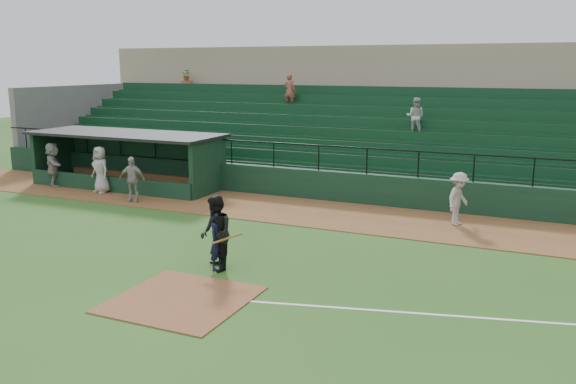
% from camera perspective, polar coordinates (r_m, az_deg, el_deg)
% --- Properties ---
extents(ground, '(90.00, 90.00, 0.00)m').
position_cam_1_polar(ground, '(15.02, -7.98, -8.89)').
color(ground, '#29531B').
rests_on(ground, ground).
extents(warning_track, '(40.00, 4.00, 0.03)m').
position_cam_1_polar(warning_track, '(21.87, 3.24, -2.05)').
color(warning_track, brown).
rests_on(warning_track, ground).
extents(home_plate_dirt, '(3.00, 3.00, 0.03)m').
position_cam_1_polar(home_plate_dirt, '(14.24, -10.15, -10.09)').
color(home_plate_dirt, brown).
rests_on(home_plate_dirt, ground).
extents(foul_line, '(17.49, 4.44, 0.01)m').
position_cam_1_polar(foul_line, '(14.06, 24.53, -11.38)').
color(foul_line, white).
rests_on(foul_line, ground).
extents(stadium_structure, '(38.00, 13.08, 6.40)m').
position_cam_1_polar(stadium_structure, '(29.43, 9.28, 5.98)').
color(stadium_structure, black).
rests_on(stadium_structure, ground).
extents(dugout, '(8.90, 3.20, 2.42)m').
position_cam_1_polar(dugout, '(27.81, -14.62, 3.38)').
color(dugout, black).
rests_on(dugout, ground).
extents(batter_at_plate, '(0.99, 0.66, 1.61)m').
position_cam_1_polar(batter_at_plate, '(15.90, -6.75, -4.60)').
color(batter_at_plate, black).
rests_on(batter_at_plate, ground).
extents(umpire, '(1.23, 1.24, 2.01)m').
position_cam_1_polar(umpire, '(15.80, -6.92, -3.95)').
color(umpire, black).
rests_on(umpire, ground).
extents(runner, '(0.98, 1.31, 1.80)m').
position_cam_1_polar(runner, '(20.85, 16.00, -0.63)').
color(runner, '#AAA39F').
rests_on(runner, warning_track).
extents(dugout_player_a, '(1.13, 0.73, 1.79)m').
position_cam_1_polar(dugout_player_a, '(24.31, -14.71, 1.19)').
color(dugout_player_a, '#A29D97').
rests_on(dugout_player_a, warning_track).
extents(dugout_player_b, '(1.09, 0.85, 1.97)m').
position_cam_1_polar(dugout_player_b, '(26.36, -17.52, 2.05)').
color(dugout_player_b, '#ABA5A0').
rests_on(dugout_player_b, warning_track).
extents(dugout_player_c, '(1.75, 1.63, 1.96)m').
position_cam_1_polar(dugout_player_c, '(28.49, -21.58, 2.46)').
color(dugout_player_c, gray).
rests_on(dugout_player_c, warning_track).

